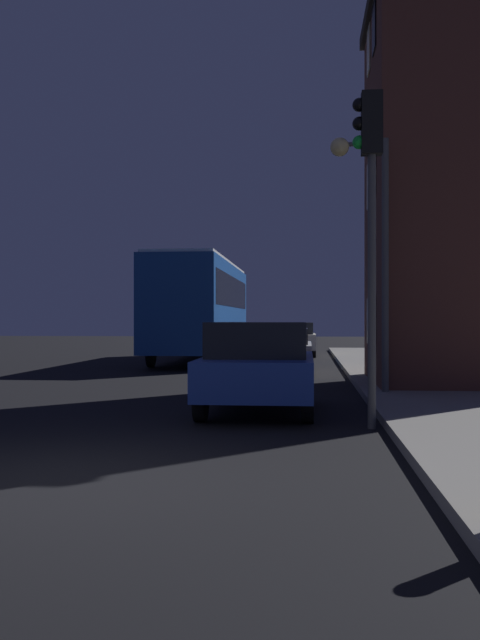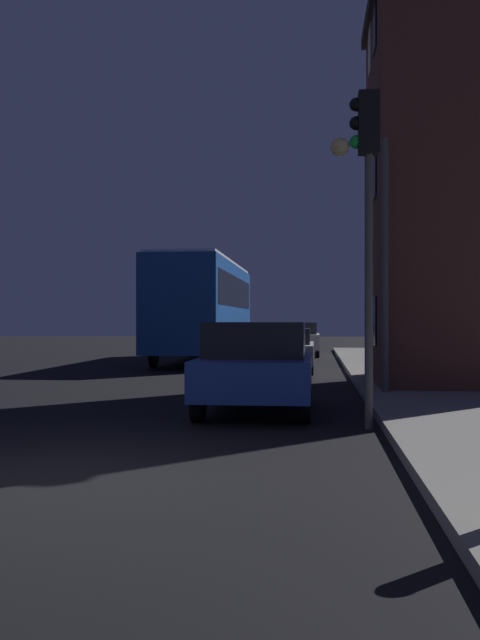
# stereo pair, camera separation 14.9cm
# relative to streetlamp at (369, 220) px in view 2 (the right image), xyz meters

# --- Properties ---
(ground_plane) EXTENTS (120.00, 120.00, 0.00)m
(ground_plane) POSITION_rel_streetlamp_xyz_m (-3.60, -7.65, -3.55)
(ground_plane) COLOR black
(brick_building) EXTENTS (4.21, 4.60, 8.86)m
(brick_building) POSITION_rel_streetlamp_xyz_m (2.26, 2.45, 1.04)
(brick_building) COLOR brown
(brick_building) RESTS_ON sidewalk
(streetlamp) EXTENTS (1.16, 0.38, 5.06)m
(streetlamp) POSITION_rel_streetlamp_xyz_m (0.00, 0.00, 0.00)
(streetlamp) COLOR #4C4C4C
(streetlamp) RESTS_ON sidewalk
(traffic_light) EXTENTS (0.43, 0.24, 4.85)m
(traffic_light) POSITION_rel_streetlamp_xyz_m (-0.33, -3.95, -0.10)
(traffic_light) COLOR #4C4C4C
(traffic_light) RESTS_ON ground
(bare_tree) EXTENTS (1.09, 1.38, 4.58)m
(bare_tree) POSITION_rel_streetlamp_xyz_m (1.38, 1.54, -1.22)
(bare_tree) COLOR #2D2319
(bare_tree) RESTS_ON sidewalk
(bus) EXTENTS (2.46, 11.29, 3.74)m
(bus) POSITION_rel_streetlamp_xyz_m (-5.21, 12.38, -1.33)
(bus) COLOR #194793
(bus) RESTS_ON ground
(car_near_lane) EXTENTS (1.82, 3.83, 1.53)m
(car_near_lane) POSITION_rel_streetlamp_xyz_m (-2.04, -2.30, -2.75)
(car_near_lane) COLOR navy
(car_near_lane) RESTS_ON ground
(car_mid_lane) EXTENTS (1.71, 4.50, 1.31)m
(car_mid_lane) POSITION_rel_streetlamp_xyz_m (-1.96, 7.24, -2.86)
(car_mid_lane) COLOR #B7BABF
(car_mid_lane) RESTS_ON ground
(car_far_lane) EXTENTS (1.90, 4.38, 1.45)m
(car_far_lane) POSITION_rel_streetlamp_xyz_m (-1.81, 16.55, -2.78)
(car_far_lane) COLOR beige
(car_far_lane) RESTS_ON ground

